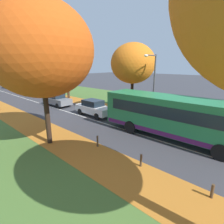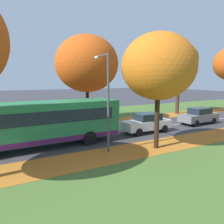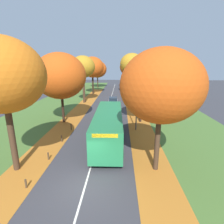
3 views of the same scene
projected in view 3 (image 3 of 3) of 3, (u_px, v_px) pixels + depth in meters
name	position (u px, v px, depth m)	size (l,w,h in m)	color
ground_plane	(85.00, 186.00, 10.96)	(160.00, 160.00, 0.00)	#38383D
grass_verge_left	(56.00, 108.00, 30.67)	(12.00, 90.00, 0.01)	#476B2D
leaf_litter_left	(72.00, 119.00, 24.67)	(2.80, 60.00, 0.00)	#B26B23
grass_verge_right	(161.00, 109.00, 29.82)	(12.00, 90.00, 0.01)	#476B2D
leaf_litter_right	(138.00, 120.00, 24.24)	(2.80, 60.00, 0.00)	#B26B23
road_centre_line	(108.00, 109.00, 30.24)	(0.12, 80.00, 0.01)	silver
tree_left_nearest	(2.00, 76.00, 11.00)	(5.39, 5.39, 9.15)	#422D1E
tree_left_near	(60.00, 76.00, 21.69)	(6.36, 6.36, 8.87)	black
tree_left_mid	(83.00, 67.00, 33.41)	(4.65, 4.65, 9.09)	#422D1E
tree_left_far	(92.00, 67.00, 44.09)	(5.75, 5.75, 9.37)	black
tree_left_distant	(97.00, 69.00, 56.69)	(5.98, 5.98, 8.64)	#382619
tree_right_nearest	(161.00, 86.00, 11.20)	(5.38, 5.38, 8.46)	#422D1E
tree_right_near	(142.00, 82.00, 22.02)	(4.63, 4.63, 7.33)	black
tree_right_mid	(135.00, 74.00, 33.72)	(4.26, 4.26, 7.57)	#382619
tree_right_far	(132.00, 64.00, 44.55)	(5.95, 5.95, 10.25)	black
tree_right_distant	(129.00, 67.00, 56.35)	(6.18, 6.18, 9.44)	black
bollard_nearest	(26.00, 184.00, 10.72)	(0.12, 0.12, 0.60)	#4C3823
bollard_second	(48.00, 156.00, 13.93)	(0.12, 0.12, 0.62)	#4C3823
bollard_third	(62.00, 139.00, 17.14)	(0.12, 0.12, 0.69)	#4C3823
bollard_fourth	(71.00, 127.00, 20.34)	(0.12, 0.12, 0.75)	#4C3823
streetlamp_right	(134.00, 98.00, 19.49)	(1.89, 0.28, 6.00)	#47474C
bus	(109.00, 125.00, 16.89)	(2.83, 10.45, 2.98)	#237A47
car_white_lead	(113.00, 111.00, 25.36)	(1.80, 4.21, 1.62)	silver
car_grey_following	(113.00, 102.00, 31.87)	(1.91, 4.26, 1.62)	slate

